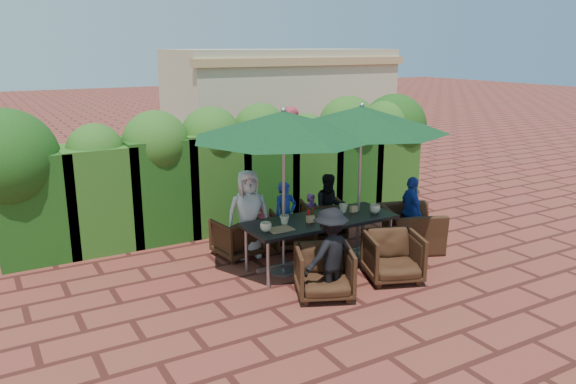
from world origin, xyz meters
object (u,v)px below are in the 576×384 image
chair_far_right (323,218)px  chair_near_left (324,270)px  chair_far_left (237,235)px  chair_near_right (393,254)px  chair_end_right (411,222)px  chair_far_mid (293,227)px  umbrella_right (361,119)px  umbrella_left (283,125)px  dining_table (320,224)px

chair_far_right → chair_near_left: bearing=74.8°
chair_far_left → chair_near_right: (1.55, -1.99, 0.04)m
chair_far_left → chair_end_right: 2.89m
chair_far_mid → chair_far_right: chair_far_right is taller
chair_far_left → chair_far_right: size_ratio=0.94×
chair_near_right → chair_near_left: bearing=-160.5°
chair_end_right → chair_far_mid: bearing=81.7°
chair_near_left → chair_far_mid: bearing=96.0°
chair_far_right → umbrella_right: bearing=108.9°
umbrella_left → chair_near_left: (0.06, -1.01, -1.83)m
dining_table → chair_far_mid: size_ratio=3.42×
umbrella_right → chair_far_mid: bearing=130.1°
chair_far_left → chair_near_right: bearing=120.3°
umbrella_left → dining_table: bearing=-5.5°
chair_far_left → chair_near_right: size_ratio=0.90×
umbrella_right → chair_end_right: umbrella_right is taller
dining_table → chair_far_left: 1.41m
chair_far_right → chair_near_right: bearing=104.2°
chair_far_left → chair_near_left: size_ratio=0.91×
chair_far_mid → chair_far_right: 0.71m
chair_far_mid → chair_near_right: chair_near_right is taller
dining_table → chair_near_right: size_ratio=3.05×
chair_far_left → chair_far_mid: bearing=166.8°
chair_far_right → chair_near_right: (-0.13, -2.02, 0.02)m
chair_far_left → chair_far_mid: 0.98m
chair_far_left → chair_near_left: chair_near_left is taller
umbrella_left → chair_end_right: bearing=-3.4°
umbrella_left → chair_near_right: 2.43m
dining_table → chair_near_right: 1.19m
dining_table → umbrella_right: size_ratio=0.89×
umbrella_left → chair_near_left: 2.09m
chair_far_right → chair_end_right: size_ratio=0.71×
chair_far_right → chair_near_left: 2.38m
chair_far_right → chair_end_right: 1.51m
umbrella_left → chair_end_right: umbrella_left is taller
chair_near_left → chair_end_right: 2.45m
chair_far_mid → chair_far_right: bearing=-153.7°
chair_far_left → chair_end_right: bearing=150.1°
chair_end_right → umbrella_right: bearing=103.6°
umbrella_right → chair_far_mid: umbrella_right is taller
chair_near_left → chair_near_right: size_ratio=0.98×
chair_near_left → chair_end_right: chair_end_right is taller
umbrella_right → chair_far_left: bearing=150.8°
umbrella_left → chair_far_left: umbrella_left is taller
chair_far_left → chair_far_right: (1.67, 0.04, 0.02)m
chair_far_mid → chair_near_left: (-0.60, -1.86, 0.03)m
umbrella_right → chair_far_left: size_ratio=3.83×
dining_table → umbrella_left: size_ratio=0.89×
chair_far_mid → chair_near_left: chair_near_left is taller
chair_near_right → chair_end_right: 1.44m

